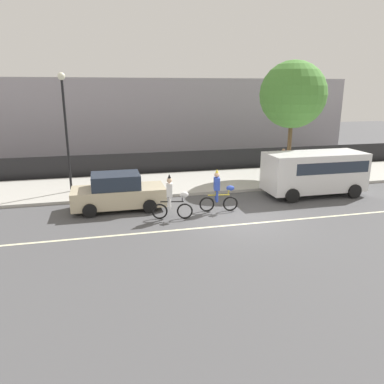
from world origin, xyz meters
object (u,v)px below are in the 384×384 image
(parked_car_beige, at_px, (118,192))
(pedestrian_onlooker, at_px, (283,161))
(parked_van_white, at_px, (316,170))
(parade_cyclist_cobalt, at_px, (219,193))
(street_lamp_post, at_px, (65,116))
(parade_cyclist_zebra, at_px, (172,200))

(parked_car_beige, relative_size, pedestrian_onlooker, 2.53)
(parked_van_white, height_order, pedestrian_onlooker, parked_van_white)
(parade_cyclist_cobalt, xyz_separation_m, street_lamp_post, (-6.53, 4.50, 3.15))
(parked_van_white, xyz_separation_m, parked_car_beige, (-9.85, -0.01, -0.50))
(parked_van_white, relative_size, parked_car_beige, 1.22)
(parked_car_beige, height_order, pedestrian_onlooker, pedestrian_onlooker)
(parade_cyclist_cobalt, xyz_separation_m, parked_car_beige, (-4.31, 1.38, -0.06))
(parade_cyclist_cobalt, distance_m, parked_van_white, 5.73)
(parade_cyclist_zebra, bearing_deg, parked_van_white, 13.73)
(parade_cyclist_zebra, distance_m, street_lamp_post, 7.34)
(parade_cyclist_cobalt, relative_size, street_lamp_post, 0.33)
(parade_cyclist_zebra, bearing_deg, pedestrian_onlooker, 36.25)
(parked_van_white, distance_m, pedestrian_onlooker, 3.96)
(parade_cyclist_zebra, distance_m, parade_cyclist_cobalt, 2.24)
(parade_cyclist_cobalt, distance_m, pedestrian_onlooker, 7.85)
(parade_cyclist_cobalt, height_order, parked_van_white, parked_van_white)
(parked_car_beige, distance_m, pedestrian_onlooker, 10.82)
(parade_cyclist_zebra, distance_m, parked_van_white, 7.97)
(parade_cyclist_cobalt, height_order, street_lamp_post, street_lamp_post)
(parade_cyclist_cobalt, distance_m, parked_car_beige, 4.52)
(parked_van_white, height_order, parked_car_beige, parked_van_white)
(parked_van_white, relative_size, street_lamp_post, 0.85)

